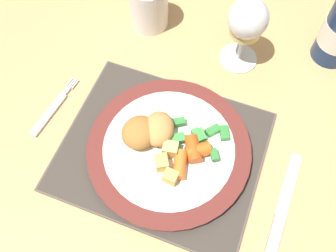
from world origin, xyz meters
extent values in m
plane|color=#383333|center=(0.00, 0.00, 0.00)|extent=(6.00, 6.00, 0.00)
cube|color=tan|center=(0.00, 0.00, 0.72)|extent=(1.45, 1.06, 0.04)
cube|color=brown|center=(0.04, -0.14, 0.74)|extent=(0.34, 0.28, 0.01)
cube|color=#3C352E|center=(0.04, -0.14, 0.75)|extent=(0.33, 0.27, 0.00)
cylinder|color=white|center=(0.05, -0.14, 0.75)|extent=(0.22, 0.22, 0.01)
cylinder|color=maroon|center=(0.05, -0.14, 0.76)|extent=(0.27, 0.27, 0.01)
cylinder|color=white|center=(0.05, -0.14, 0.77)|extent=(0.22, 0.22, 0.00)
ellipsoid|color=#A87033|center=(0.00, -0.14, 0.78)|extent=(0.07, 0.07, 0.04)
ellipsoid|color=tan|center=(0.03, -0.12, 0.78)|extent=(0.07, 0.08, 0.04)
cube|color=#4CA84C|center=(0.11, -0.09, 0.77)|extent=(0.02, 0.02, 0.01)
cube|color=#4CA84C|center=(0.08, -0.12, 0.77)|extent=(0.02, 0.02, 0.01)
cube|color=green|center=(0.06, -0.14, 0.77)|extent=(0.02, 0.03, 0.01)
cube|color=green|center=(0.06, -0.13, 0.78)|extent=(0.03, 0.03, 0.01)
cube|color=green|center=(0.10, -0.14, 0.77)|extent=(0.02, 0.01, 0.01)
cube|color=#338438|center=(0.13, -0.08, 0.77)|extent=(0.02, 0.03, 0.01)
cube|color=#338438|center=(0.13, -0.13, 0.78)|extent=(0.02, 0.02, 0.01)
cube|color=green|center=(0.09, -0.11, 0.78)|extent=(0.03, 0.03, 0.01)
cube|color=#4CA84C|center=(0.09, -0.11, 0.77)|extent=(0.02, 0.02, 0.01)
cube|color=#4CA84C|center=(0.09, -0.10, 0.77)|extent=(0.02, 0.03, 0.01)
cube|color=#338438|center=(0.05, -0.09, 0.77)|extent=(0.03, 0.02, 0.01)
cube|color=#338438|center=(0.11, -0.09, 0.77)|extent=(0.03, 0.03, 0.01)
cylinder|color=orange|center=(0.08, -0.17, 0.78)|extent=(0.03, 0.05, 0.02)
cylinder|color=orange|center=(0.10, -0.13, 0.78)|extent=(0.05, 0.04, 0.02)
cylinder|color=#CC5119|center=(0.09, -0.13, 0.78)|extent=(0.04, 0.05, 0.02)
cube|color=silver|center=(-0.18, -0.15, 0.74)|extent=(0.02, 0.10, 0.01)
cube|color=silver|center=(-0.17, -0.09, 0.74)|extent=(0.01, 0.02, 0.01)
cube|color=silver|center=(-0.16, -0.07, 0.74)|extent=(0.00, 0.02, 0.00)
cube|color=silver|center=(-0.17, -0.07, 0.74)|extent=(0.00, 0.02, 0.00)
cube|color=silver|center=(-0.17, -0.07, 0.74)|extent=(0.00, 0.02, 0.00)
cube|color=silver|center=(-0.18, -0.07, 0.74)|extent=(0.00, 0.02, 0.00)
cube|color=silver|center=(0.26, -0.12, 0.74)|extent=(0.02, 0.11, 0.00)
cube|color=#B2B2B7|center=(0.25, -0.21, 0.74)|extent=(0.02, 0.07, 0.01)
cylinder|color=silver|center=(0.11, 0.10, 0.74)|extent=(0.07, 0.07, 0.00)
cylinder|color=silver|center=(0.11, 0.10, 0.78)|extent=(0.01, 0.01, 0.07)
ellipsoid|color=silver|center=(0.11, 0.10, 0.85)|extent=(0.07, 0.07, 0.07)
cylinder|color=#E0D684|center=(0.11, 0.10, 0.83)|extent=(0.06, 0.06, 0.03)
cube|color=#DBB256|center=(0.05, -0.17, 0.78)|extent=(0.03, 0.03, 0.02)
cube|color=#E5BC66|center=(0.06, -0.15, 0.78)|extent=(0.03, 0.02, 0.02)
cube|color=#DBB256|center=(0.07, -0.19, 0.78)|extent=(0.02, 0.02, 0.02)
cylinder|color=white|center=(-0.09, 0.13, 0.79)|extent=(0.08, 0.08, 0.10)
camera|label=1|loc=(0.14, -0.38, 1.33)|focal=40.00mm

